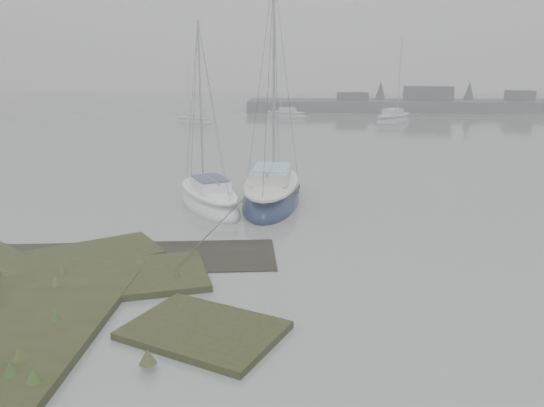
% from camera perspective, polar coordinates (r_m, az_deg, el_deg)
% --- Properties ---
extents(ground, '(160.00, 160.00, 0.00)m').
position_cam_1_polar(ground, '(42.28, -0.90, 6.39)').
color(ground, slate).
rests_on(ground, ground).
extents(far_shoreline, '(60.00, 8.00, 4.15)m').
position_cam_1_polar(far_shoreline, '(77.70, 21.18, 9.89)').
color(far_shoreline, '#4C4F51').
rests_on(far_shoreline, ground).
extents(sailboat_main, '(2.93, 7.87, 10.94)m').
position_cam_1_polar(sailboat_main, '(24.47, -0.04, 0.97)').
color(sailboat_main, '#0F1B3B').
rests_on(sailboat_main, ground).
extents(sailboat_white, '(4.52, 6.37, 8.64)m').
position_cam_1_polar(sailboat_white, '(23.90, -6.81, 0.35)').
color(sailboat_white, silver).
rests_on(sailboat_white, ground).
extents(sailboat_far_a, '(4.86, 3.79, 6.69)m').
position_cam_1_polar(sailboat_far_a, '(58.38, -8.39, 8.77)').
color(sailboat_far_a, silver).
rests_on(sailboat_far_a, ground).
extents(sailboat_far_b, '(5.81, 6.85, 9.64)m').
position_cam_1_polar(sailboat_far_b, '(59.72, 12.94, 8.78)').
color(sailboat_far_b, '#A3A8AD').
rests_on(sailboat_far_b, ground).
extents(sailboat_far_c, '(5.61, 3.70, 7.54)m').
position_cam_1_polar(sailboat_far_c, '(63.78, 1.52, 9.44)').
color(sailboat_far_c, '#9EA5A8').
rests_on(sailboat_far_c, ground).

